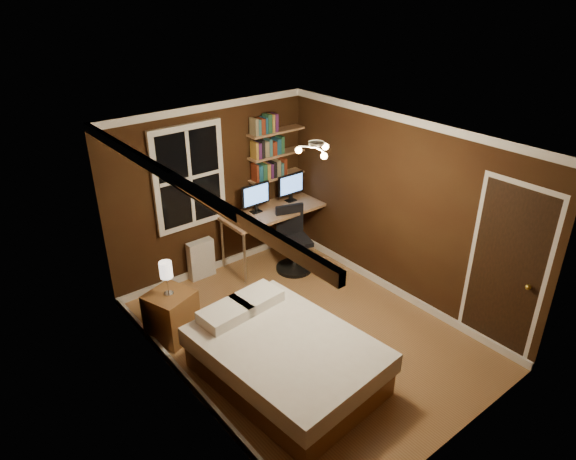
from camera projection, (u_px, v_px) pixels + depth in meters
floor at (306, 334)px, 6.39m from camera, size 4.20×4.20×0.00m
wall_back at (212, 191)px, 7.29m from camera, size 3.20×0.04×2.50m
wall_left at (182, 296)px, 4.94m from camera, size 0.04×4.20×2.50m
wall_right at (400, 209)px, 6.73m from camera, size 0.04×4.20×2.50m
ceiling at (310, 139)px, 5.27m from camera, size 3.20×4.20×0.02m
window at (189, 177)px, 6.94m from camera, size 1.06×0.06×1.46m
door at (505, 273)px, 5.74m from camera, size 0.03×0.82×2.05m
door_knob at (528, 287)px, 5.52m from camera, size 0.06×0.06×0.06m
ceiling_fixture at (316, 151)px, 5.24m from camera, size 0.44×0.44×0.18m
bookshelf_lower at (277, 176)px, 7.81m from camera, size 0.92×0.22×0.03m
books_row_lower at (277, 168)px, 7.76m from camera, size 0.54×0.16×0.23m
bookshelf_middle at (276, 154)px, 7.66m from camera, size 0.92×0.22×0.03m
books_row_middle at (276, 146)px, 7.60m from camera, size 0.48×0.16×0.23m
bookshelf_upper at (276, 131)px, 7.50m from camera, size 0.92×0.22×0.03m
books_row_upper at (276, 123)px, 7.44m from camera, size 0.42×0.16×0.23m
bed at (284, 358)px, 5.57m from camera, size 1.59×2.09×0.67m
nightstand at (172, 315)px, 6.23m from camera, size 0.63×0.63×0.62m
bedside_lamp at (167, 278)px, 5.99m from camera, size 0.15×0.15×0.43m
radiator at (201, 259)px, 7.47m from camera, size 0.39×0.14×0.59m
desk at (278, 211)px, 7.77m from camera, size 1.79×0.67×0.85m
monitor_left at (256, 198)px, 7.51m from camera, size 0.47×0.12×0.44m
monitor_right at (291, 188)px, 7.88m from camera, size 0.47×0.12×0.44m
desk_lamp at (320, 184)px, 8.00m from camera, size 0.14×0.32×0.44m
office_chair at (293, 246)px, 7.65m from camera, size 0.56×0.56×0.99m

